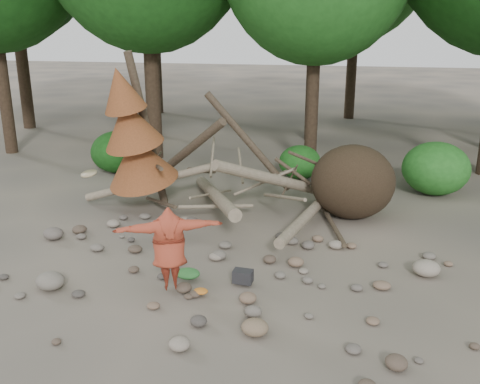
# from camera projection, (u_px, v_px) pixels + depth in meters

# --- Properties ---
(ground) EXTENTS (120.00, 120.00, 0.00)m
(ground) POSITION_uv_depth(u_px,v_px,m) (214.00, 278.00, 10.90)
(ground) COLOR #514C44
(ground) RESTS_ON ground
(deadfall_pile) EXTENTS (8.55, 5.24, 3.30)m
(deadfall_pile) POSITION_uv_depth(u_px,v_px,m) (330.00, 183.00, 14.13)
(deadfall_pile) COLOR #332619
(deadfall_pile) RESTS_ON ground
(dead_conifer) EXTENTS (2.06, 2.16, 4.35)m
(dead_conifer) POSITION_uv_depth(u_px,v_px,m) (134.00, 137.00, 14.07)
(dead_conifer) COLOR #4C3F30
(dead_conifer) RESTS_ON ground
(bush_left) EXTENTS (1.80, 1.80, 1.44)m
(bush_left) POSITION_uv_depth(u_px,v_px,m) (117.00, 152.00, 18.56)
(bush_left) COLOR #174E14
(bush_left) RESTS_ON ground
(bush_mid) EXTENTS (1.40, 1.40, 1.12)m
(bush_mid) POSITION_uv_depth(u_px,v_px,m) (300.00, 162.00, 17.82)
(bush_mid) COLOR #20631C
(bush_mid) RESTS_ON ground
(bush_right) EXTENTS (2.00, 2.00, 1.60)m
(bush_right) POSITION_uv_depth(u_px,v_px,m) (436.00, 168.00, 16.11)
(bush_right) COLOR #297524
(bush_right) RESTS_ON ground
(frisbee_thrower) EXTENTS (2.63, 1.34, 2.32)m
(frisbee_thrower) POSITION_uv_depth(u_px,v_px,m) (169.00, 248.00, 10.10)
(frisbee_thrower) COLOR #A13924
(frisbee_thrower) RESTS_ON ground
(backpack) EXTENTS (0.40, 0.28, 0.26)m
(backpack) POSITION_uv_depth(u_px,v_px,m) (243.00, 279.00, 10.58)
(backpack) COLOR black
(backpack) RESTS_ON ground
(cloth_green) EXTENTS (0.49, 0.41, 0.19)m
(cloth_green) POSITION_uv_depth(u_px,v_px,m) (188.00, 276.00, 10.80)
(cloth_green) COLOR #2B6D2F
(cloth_green) RESTS_ON ground
(cloth_orange) EXTENTS (0.28, 0.23, 0.10)m
(cloth_orange) POSITION_uv_depth(u_px,v_px,m) (201.00, 294.00, 10.17)
(cloth_orange) COLOR #C46E21
(cloth_orange) RESTS_ON ground
(boulder_front_left) EXTENTS (0.57, 0.52, 0.34)m
(boulder_front_left) POSITION_uv_depth(u_px,v_px,m) (50.00, 281.00, 10.41)
(boulder_front_left) COLOR slate
(boulder_front_left) RESTS_ON ground
(boulder_front_right) EXTENTS (0.46, 0.42, 0.28)m
(boulder_front_right) POSITION_uv_depth(u_px,v_px,m) (255.00, 327.00, 8.88)
(boulder_front_right) COLOR #7D674E
(boulder_front_right) RESTS_ON ground
(boulder_mid_right) EXTENTS (0.56, 0.50, 0.34)m
(boulder_mid_right) POSITION_uv_depth(u_px,v_px,m) (426.00, 268.00, 10.97)
(boulder_mid_right) COLOR gray
(boulder_mid_right) RESTS_ON ground
(boulder_mid_left) EXTENTS (0.49, 0.44, 0.29)m
(boulder_mid_left) POSITION_uv_depth(u_px,v_px,m) (53.00, 234.00, 12.84)
(boulder_mid_left) COLOR #615852
(boulder_mid_left) RESTS_ON ground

